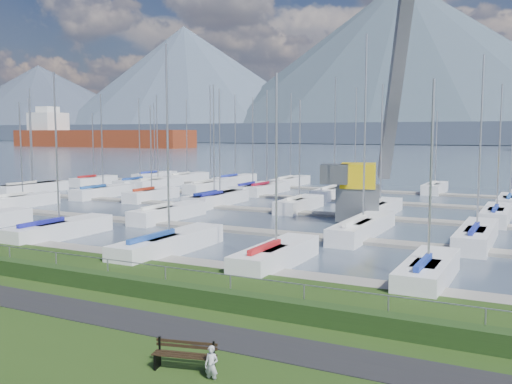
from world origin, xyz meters
The scene contains 10 objects.
path centered at (0.00, -3.00, 0.01)m, with size 160.00×2.00×0.04m, color black.
water centered at (0.00, 260.00, -0.40)m, with size 800.00×540.00×0.20m, color #424E60.
hedge centered at (0.00, -0.40, 0.35)m, with size 80.00×0.70×0.70m, color #1E3513.
fence centered at (0.00, 0.00, 1.20)m, with size 0.04×0.04×80.00m, color gray.
docks centered at (0.00, 26.00, -0.22)m, with size 90.00×41.60×0.25m.
bench_right centered at (6.75, -5.66, 0.42)m, with size 1.85×0.84×0.85m.
person centered at (7.73, -5.86, 0.54)m, with size 0.39×0.26×1.07m, color #B2B2B9.
crane centered at (3.20, 25.07, 5.33)m, with size 7.09×13.11×22.35m.
cargo_ship_west centered at (-173.91, 186.06, 3.58)m, with size 95.21×18.84×21.50m.
sailboat_fleet centered at (-2.55, 29.38, 5.40)m, with size 75.44×49.92×13.46m.
Camera 1 is at (15.40, -18.35, 6.58)m, focal length 40.00 mm.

